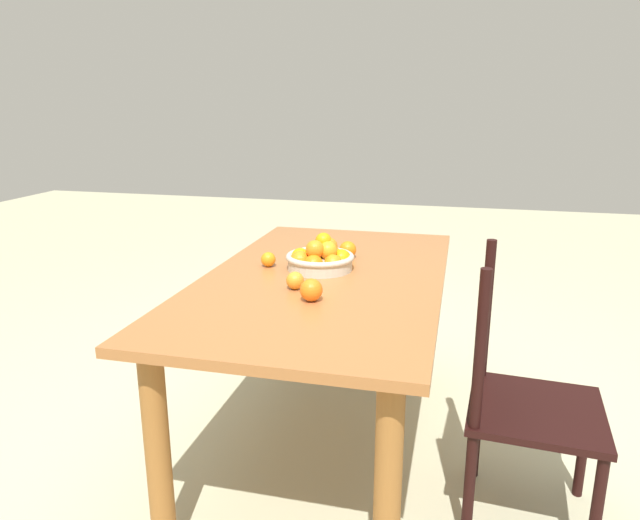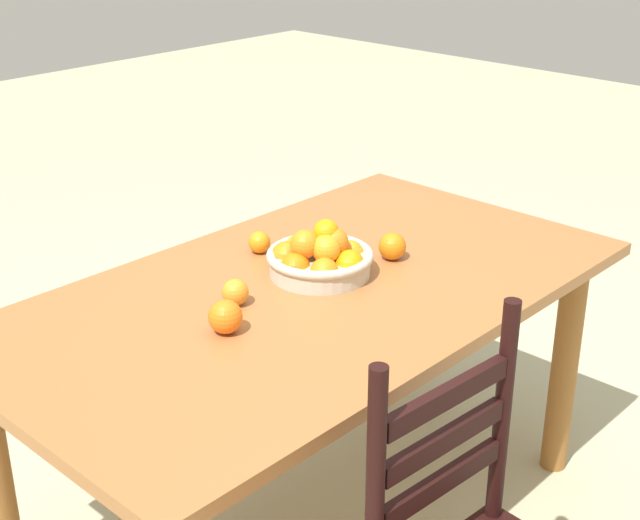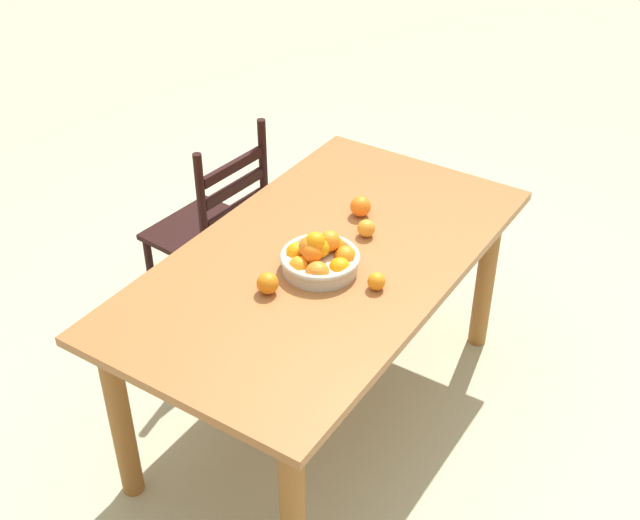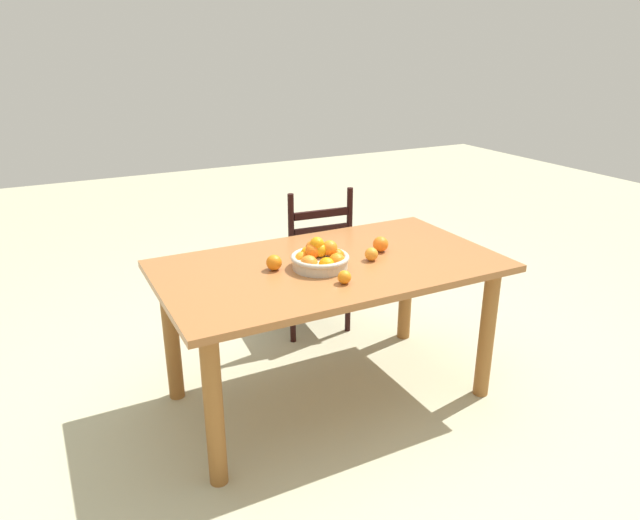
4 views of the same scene
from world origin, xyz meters
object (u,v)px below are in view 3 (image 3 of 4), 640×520
at_px(orange_loose_3, 376,281).
at_px(orange_loose_1, 268,283).
at_px(chair_near_window, 214,231).
at_px(fruit_bowl, 320,257).
at_px(dining_table, 323,281).
at_px(orange_loose_2, 361,206).
at_px(orange_loose_0, 366,228).

bearing_deg(orange_loose_3, orange_loose_1, 126.10).
distance_m(orange_loose_1, orange_loose_3, 0.36).
distance_m(chair_near_window, orange_loose_1, 0.96).
distance_m(fruit_bowl, orange_loose_1, 0.22).
xyz_separation_m(dining_table, chair_near_window, (0.27, 0.75, -0.20)).
xyz_separation_m(chair_near_window, orange_loose_3, (-0.34, -1.00, 0.34)).
height_order(chair_near_window, orange_loose_2, chair_near_window).
bearing_deg(orange_loose_2, fruit_bowl, -170.85).
distance_m(dining_table, chair_near_window, 0.82).
distance_m(dining_table, orange_loose_0, 0.25).
relative_size(dining_table, orange_loose_0, 25.23).
xyz_separation_m(dining_table, fruit_bowl, (-0.07, -0.03, 0.16)).
height_order(chair_near_window, orange_loose_0, chair_near_window).
bearing_deg(dining_table, orange_loose_0, -17.93).
xyz_separation_m(dining_table, orange_loose_3, (-0.07, -0.26, 0.14)).
bearing_deg(dining_table, orange_loose_2, 5.02).
bearing_deg(orange_loose_0, orange_loose_2, 39.05).
xyz_separation_m(fruit_bowl, orange_loose_0, (0.27, -0.03, -0.02)).
height_order(orange_loose_0, orange_loose_3, orange_loose_0).
height_order(dining_table, chair_near_window, chair_near_window).
bearing_deg(dining_table, orange_loose_1, 172.06).
xyz_separation_m(chair_near_window, orange_loose_2, (0.03, -0.72, 0.35)).
xyz_separation_m(chair_near_window, fruit_bowl, (-0.35, -0.78, 0.36)).
bearing_deg(orange_loose_2, chair_near_window, 92.74).
bearing_deg(orange_loose_1, orange_loose_3, -53.90).
bearing_deg(dining_table, fruit_bowl, -155.09).
xyz_separation_m(fruit_bowl, orange_loose_2, (0.38, 0.06, -0.01)).
bearing_deg(orange_loose_1, orange_loose_2, -1.18).
xyz_separation_m(dining_table, orange_loose_1, (-0.28, 0.04, 0.15)).
distance_m(fruit_bowl, orange_loose_3, 0.22).
bearing_deg(orange_loose_2, orange_loose_0, -140.95).
bearing_deg(orange_loose_0, fruit_bowl, 173.88).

